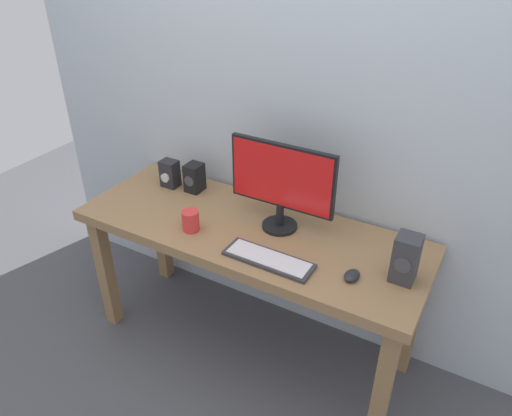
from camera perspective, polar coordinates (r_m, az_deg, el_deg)
name	(u,v)px	position (r m, az deg, el deg)	size (l,w,h in m)	color
ground_plane	(250,341)	(2.80, -0.68, -15.40)	(6.00, 6.00, 0.00)	#4C4C51
wall_back	(287,53)	(2.29, 3.70, 17.71)	(3.07, 0.04, 3.00)	#B2BCC6
desk	(249,245)	(2.36, -0.78, -4.33)	(1.69, 0.62, 0.76)	#936D47
monitor	(282,182)	(2.19, 3.04, 3.10)	(0.51, 0.17, 0.42)	black
keyboard_primary	(269,259)	(2.09, 1.49, -6.04)	(0.40, 0.14, 0.02)	#333338
mouse	(352,275)	(2.03, 11.21, -7.78)	(0.06, 0.09, 0.03)	#232328
speaker_right	(406,259)	(2.02, 17.20, -5.70)	(0.10, 0.10, 0.21)	#333338
speaker_left	(194,178)	(2.59, -7.26, 3.57)	(0.08, 0.10, 0.15)	black
audio_controller	(170,174)	(2.66, -10.11, 4.00)	(0.09, 0.08, 0.15)	#232328
coffee_mug	(191,221)	(2.28, -7.69, -1.49)	(0.08, 0.08, 0.10)	red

